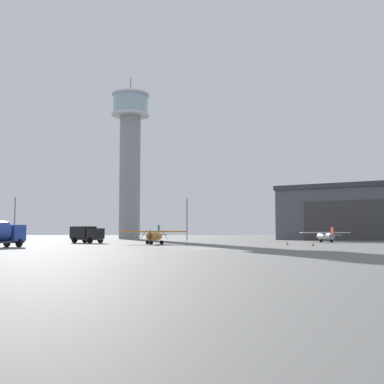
% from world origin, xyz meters
% --- Properties ---
extents(ground_plane, '(400.00, 400.00, 0.00)m').
position_xyz_m(ground_plane, '(0.00, 0.00, 0.00)').
color(ground_plane, '#60605E').
extents(control_tower, '(9.28, 9.28, 39.88)m').
position_xyz_m(control_tower, '(-14.89, 66.17, 21.45)').
color(control_tower, gray).
rests_on(control_tower, ground_plane).
extents(hangar, '(37.09, 34.83, 11.94)m').
position_xyz_m(hangar, '(36.65, 55.60, 5.99)').
color(hangar, '#4C5159').
rests_on(hangar, ground_plane).
extents(airplane_silver, '(8.64, 6.77, 2.54)m').
position_xyz_m(airplane_silver, '(22.14, 29.43, 1.19)').
color(airplane_silver, '#B7BABF').
rests_on(airplane_silver, ground_plane).
extents(airplane_orange, '(9.55, 7.48, 2.81)m').
position_xyz_m(airplane_orange, '(-6.24, 17.68, 1.31)').
color(airplane_orange, orange).
rests_on(airplane_orange, ground_plane).
extents(truck_box_black, '(5.91, 5.44, 2.65)m').
position_xyz_m(truck_box_black, '(-17.47, 25.31, 1.51)').
color(truck_box_black, '#38383D').
rests_on(truck_box_black, ground_plane).
extents(light_post_west, '(0.44, 0.44, 9.48)m').
position_xyz_m(light_post_west, '(-38.10, 52.87, 5.59)').
color(light_post_west, '#38383D').
rests_on(light_post_west, ground_plane).
extents(light_post_east, '(0.44, 0.44, 8.61)m').
position_xyz_m(light_post_east, '(-1.18, 44.67, 5.13)').
color(light_post_east, '#38383D').
rests_on(light_post_east, ground_plane).
extents(traffic_cone_near_left, '(0.36, 0.36, 0.61)m').
position_xyz_m(traffic_cone_near_left, '(12.04, 13.37, 0.30)').
color(traffic_cone_near_left, black).
rests_on(traffic_cone_near_left, ground_plane).
extents(traffic_cone_near_right, '(0.36, 0.36, 0.59)m').
position_xyz_m(traffic_cone_near_right, '(14.45, 9.19, 0.29)').
color(traffic_cone_near_right, black).
rests_on(traffic_cone_near_right, ground_plane).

